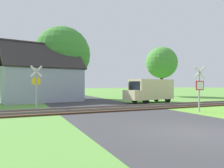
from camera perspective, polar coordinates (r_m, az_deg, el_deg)
ground_plane at (r=8.87m, az=20.32°, el=-11.76°), size 160.00×160.00×0.00m
road_asphalt at (r=10.39m, az=12.57°, el=-10.00°), size 7.56×80.00×0.01m
rail_track at (r=15.40m, az=-0.24°, el=-6.50°), size 60.00×2.60×0.22m
stop_sign_near at (r=15.24m, az=21.87°, el=-0.50°), size 0.88×0.18×2.99m
crossing_sign_far at (r=17.11m, az=-19.16°, el=0.31°), size 0.88×0.13×3.19m
house at (r=24.04m, az=-18.22°, el=0.34°), size 8.88×7.38×6.16m
tree_far at (r=32.89m, az=12.84°, el=5.44°), size 4.60×4.60×7.22m
tree_center at (r=26.85m, az=-12.83°, el=7.55°), size 6.61×6.61×8.63m
mail_truck at (r=21.31m, az=9.91°, el=-1.50°), size 5.15×2.68×2.24m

